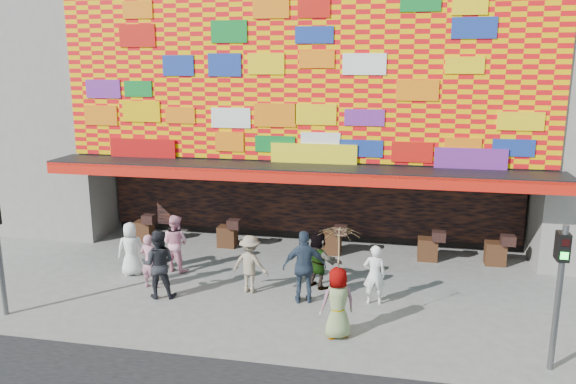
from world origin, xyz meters
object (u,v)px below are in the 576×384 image
at_px(ped_i, 175,243).
at_px(ped_f, 318,260).
at_px(signal_right, 560,282).
at_px(ped_g, 338,303).
at_px(ped_d, 250,264).
at_px(ped_b, 150,261).
at_px(parasol, 339,246).
at_px(ped_h, 374,275).
at_px(ped_a, 131,249).
at_px(ped_e, 304,267).
at_px(ped_c, 158,264).

bearing_deg(ped_i, ped_f, -171.00).
bearing_deg(signal_right, ped_g, 173.62).
height_order(ped_d, ped_i, ped_i).
bearing_deg(ped_b, ped_d, -166.27).
bearing_deg(signal_right, parasol, 173.62).
distance_m(signal_right, ped_h, 4.54).
xyz_separation_m(ped_a, ped_i, (1.11, 0.59, 0.06)).
bearing_deg(parasol, ped_i, 148.33).
relative_size(ped_b, parasol, 0.84).
distance_m(ped_i, parasol, 6.19).
xyz_separation_m(ped_f, parasol, (0.86, -2.77, 1.34)).
distance_m(ped_d, ped_h, 3.28).
bearing_deg(ped_h, ped_e, 2.08).
distance_m(signal_right, ped_g, 4.50).
bearing_deg(ped_c, ped_d, -173.13).
distance_m(ped_b, ped_h, 6.03).
xyz_separation_m(ped_a, ped_b, (0.94, -0.78, -0.03)).
xyz_separation_m(ped_a, ped_h, (6.97, -0.60, -0.01)).
distance_m(ped_f, ped_i, 4.32).
distance_m(ped_d, ped_f, 1.85).
relative_size(signal_right, parasol, 1.66).
distance_m(signal_right, parasol, 4.38).
bearing_deg(ped_e, ped_d, -28.41).
xyz_separation_m(signal_right, ped_g, (-4.35, 0.49, -1.05)).
distance_m(signal_right, ped_c, 9.39).
bearing_deg(ped_a, ped_f, 159.23).
height_order(ped_c, parasol, parasol).
height_order(ped_a, ped_g, ped_g).
relative_size(signal_right, ped_a, 1.92).
distance_m(ped_b, ped_e, 4.28).
bearing_deg(ped_c, ped_i, -93.04).
xyz_separation_m(ped_c, ped_f, (3.96, 1.49, -0.12)).
height_order(ped_a, ped_i, ped_i).
distance_m(ped_b, ped_g, 5.62).
bearing_deg(ped_h, ped_f, -33.37).
distance_m(ped_h, ped_i, 5.97).
xyz_separation_m(signal_right, ped_c, (-9.17, 1.76, -0.95)).
relative_size(ped_b, ped_d, 0.97).
bearing_deg(ped_d, ped_e, 178.78).
distance_m(ped_a, ped_f, 5.41).
xyz_separation_m(signal_right, ped_f, (-5.21, 3.25, -1.08)).
bearing_deg(parasol, ped_f, 107.24).
xyz_separation_m(ped_d, ped_g, (2.58, -2.08, 0.03)).
xyz_separation_m(ped_e, parasol, (1.05, -1.72, 1.18)).
bearing_deg(ped_g, parasol, 180.00).
distance_m(ped_a, ped_h, 6.99).
xyz_separation_m(ped_f, ped_h, (1.56, -0.78, -0.01)).
bearing_deg(ped_b, ped_h, -170.22).
xyz_separation_m(ped_e, ped_f, (0.19, 1.05, -0.16)).
relative_size(ped_c, ped_f, 1.16).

